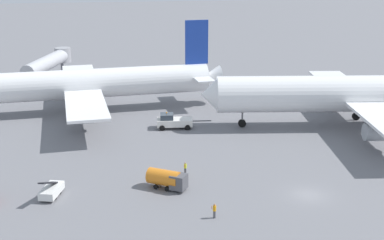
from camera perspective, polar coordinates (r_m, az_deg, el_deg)
ground_plane at (r=64.48m, az=12.57°, el=-7.99°), size 600.00×600.00×0.00m
airliner_at_gate_left at (r=97.11m, az=-13.14°, el=3.73°), size 57.44×42.48×16.14m
airliner_being_pushed at (r=90.39m, az=16.74°, el=2.72°), size 48.70×43.49×17.58m
pushback_tug at (r=86.80m, az=-2.05°, el=-0.13°), size 9.14×3.48×2.78m
gse_fuel_bowser_stubby at (r=64.12m, az=-2.68°, el=-6.41°), size 5.12×4.27×2.40m
gse_belt_loader_portside at (r=64.42m, az=-15.09°, el=-7.40°), size 2.86×5.07×3.02m
ground_crew_marshaller_foreground at (r=68.56m, az=-0.73°, el=-5.24°), size 0.36×0.47×1.60m
ground_crew_ramp_agent_by_cones at (r=57.45m, az=2.47°, el=-9.84°), size 0.50×0.36×1.69m
jet_bridge at (r=124.22m, az=-15.22°, el=6.17°), size 9.49×22.79×6.35m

